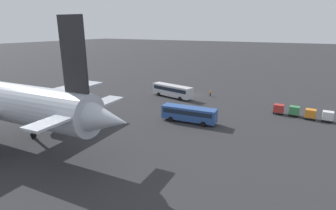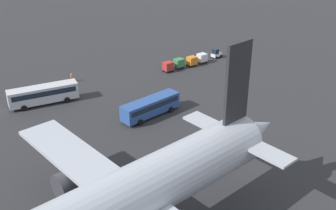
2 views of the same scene
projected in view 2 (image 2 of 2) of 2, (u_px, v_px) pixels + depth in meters
ground_plane at (55, 87)px, 79.68m from camera, size 600.00×600.00×0.00m
airplane at (120, 203)px, 38.13m from camera, size 45.97×38.88×19.06m
shuttle_bus_near at (43, 93)px, 72.43m from camera, size 12.03×4.99×3.25m
shuttle_bus_far at (150, 106)px, 68.38m from camera, size 10.79×3.51×3.01m
baggage_tug at (216, 54)px, 94.36m from camera, size 2.53×1.86×2.10m
worker_person at (72, 77)px, 81.86m from camera, size 0.38×0.38×1.74m
cargo_cart_white at (202, 58)px, 91.19m from camera, size 2.05×1.74×2.06m
cargo_cart_orange at (192, 61)px, 89.45m from camera, size 2.05×1.74×2.06m
cargo_cart_green at (179, 63)px, 88.27m from camera, size 2.05×1.74×2.06m
cargo_cart_red at (168, 66)px, 86.50m from camera, size 2.05×1.74×2.06m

